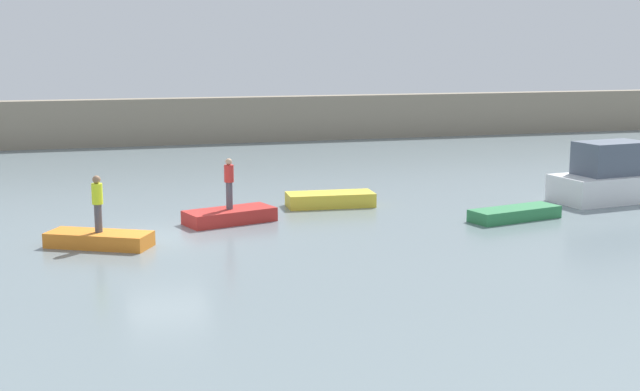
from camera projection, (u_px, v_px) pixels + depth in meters
ground_plane at (166, 237)px, 26.17m from camera, size 120.00×120.00×0.00m
embankment_wall at (121, 123)px, 49.51m from camera, size 80.00×1.20×2.75m
motorboat at (624, 178)px, 32.36m from camera, size 6.57×2.90×2.28m
rowboat_orange at (99, 239)px, 24.87m from camera, size 3.23×2.42×0.44m
rowboat_red at (230, 216)px, 28.24m from camera, size 3.23×2.07×0.46m
rowboat_yellow at (330, 199)px, 31.09m from camera, size 3.29×1.50×0.51m
rowboat_green at (515, 214)px, 28.73m from camera, size 3.46×1.75×0.42m
person_hiviz_shirt at (97, 201)px, 24.67m from camera, size 0.32×0.32×1.69m
person_red_shirt at (229, 181)px, 28.03m from camera, size 0.32×0.32×1.72m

